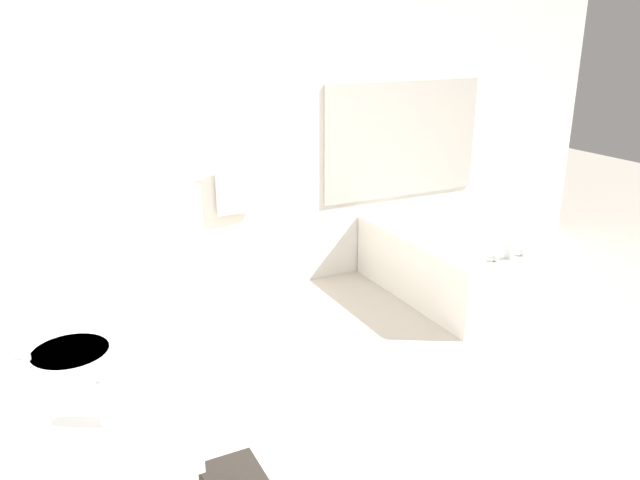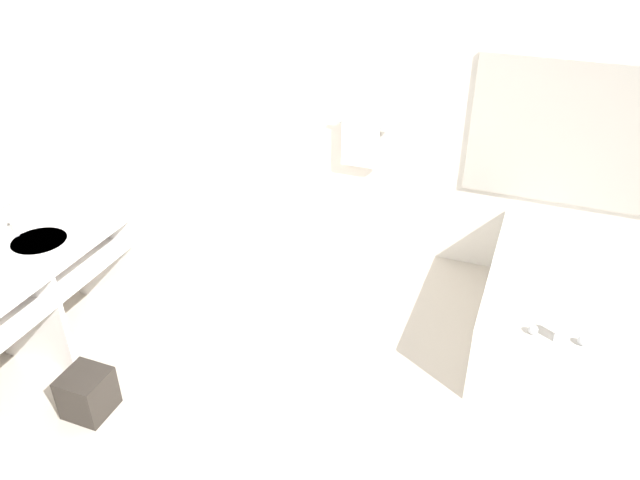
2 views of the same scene
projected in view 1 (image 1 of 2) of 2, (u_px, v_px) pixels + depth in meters
The scene contains 6 objects.
ground_plane at pixel (401, 412), 3.94m from camera, with size 16.00×16.00×0.00m, color beige.
wall_back_with_blinds at pixel (268, 143), 5.40m from camera, with size 7.40×0.13×2.70m.
vanity_counter at pixel (83, 417), 2.83m from camera, with size 0.67×1.61×0.86m.
sink_faucet at pixel (25, 343), 2.83m from camera, with size 0.09×0.04×0.18m.
bathtub at pixel (450, 260), 5.60m from camera, with size 0.95×1.64×0.69m.
water_bottle_1 at pixel (108, 402), 2.37m from camera, with size 0.07×0.07×0.20m.
Camera 1 is at (-1.98, -2.77, 2.32)m, focal length 35.00 mm.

